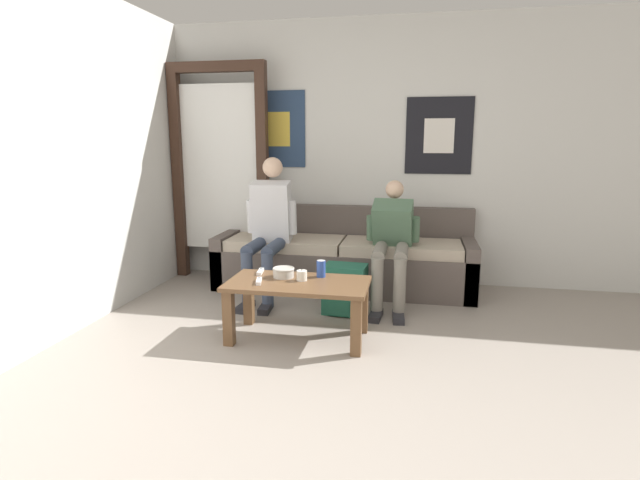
{
  "coord_description": "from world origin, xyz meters",
  "views": [
    {
      "loc": [
        0.58,
        -2.0,
        1.42
      ],
      "look_at": [
        -0.17,
        1.77,
        0.63
      ],
      "focal_mm": 28.0,
      "sensor_mm": 36.0,
      "label": 1
    }
  ],
  "objects_px": {
    "ceramic_bowl": "(284,272)",
    "game_controller_near_right": "(259,281)",
    "game_controller_near_left": "(260,272)",
    "person_seated_teen": "(392,239)",
    "couch": "(344,260)",
    "backpack": "(345,290)",
    "drink_can_blue": "(321,269)",
    "person_seated_adult": "(269,224)",
    "coffee_table": "(298,293)",
    "pillar_candle": "(302,276)"
  },
  "relations": [
    {
      "from": "person_seated_adult",
      "to": "drink_can_blue",
      "type": "xyz_separation_m",
      "value": [
        0.63,
        -0.78,
        -0.18
      ]
    },
    {
      "from": "ceramic_bowl",
      "to": "game_controller_near_right",
      "type": "xyz_separation_m",
      "value": [
        -0.13,
        -0.17,
        -0.03
      ]
    },
    {
      "from": "coffee_table",
      "to": "couch",
      "type": "bearing_deg",
      "value": 84.12
    },
    {
      "from": "pillar_candle",
      "to": "coffee_table",
      "type": "bearing_deg",
      "value": -122.16
    },
    {
      "from": "couch",
      "to": "ceramic_bowl",
      "type": "xyz_separation_m",
      "value": [
        -0.27,
        -1.23,
        0.19
      ]
    },
    {
      "from": "person_seated_teen",
      "to": "couch",
      "type": "bearing_deg",
      "value": 141.2
    },
    {
      "from": "game_controller_near_right",
      "to": "backpack",
      "type": "bearing_deg",
      "value": 52.53
    },
    {
      "from": "couch",
      "to": "drink_can_blue",
      "type": "distance_m",
      "value": 1.18
    },
    {
      "from": "game_controller_near_left",
      "to": "game_controller_near_right",
      "type": "distance_m",
      "value": 0.26
    },
    {
      "from": "person_seated_adult",
      "to": "person_seated_teen",
      "type": "distance_m",
      "value": 1.1
    },
    {
      "from": "ceramic_bowl",
      "to": "drink_can_blue",
      "type": "relative_size",
      "value": 1.29
    },
    {
      "from": "backpack",
      "to": "pillar_candle",
      "type": "xyz_separation_m",
      "value": [
        -0.23,
        -0.56,
        0.27
      ]
    },
    {
      "from": "drink_can_blue",
      "to": "person_seated_adult",
      "type": "bearing_deg",
      "value": 129.02
    },
    {
      "from": "pillar_candle",
      "to": "game_controller_near_right",
      "type": "height_order",
      "value": "pillar_candle"
    },
    {
      "from": "pillar_candle",
      "to": "game_controller_near_left",
      "type": "distance_m",
      "value": 0.38
    },
    {
      "from": "drink_can_blue",
      "to": "game_controller_near_right",
      "type": "bearing_deg",
      "value": -149.65
    },
    {
      "from": "pillar_candle",
      "to": "drink_can_blue",
      "type": "height_order",
      "value": "drink_can_blue"
    },
    {
      "from": "person_seated_teen",
      "to": "game_controller_near_left",
      "type": "distance_m",
      "value": 1.22
    },
    {
      "from": "couch",
      "to": "person_seated_adult",
      "type": "distance_m",
      "value": 0.84
    },
    {
      "from": "person_seated_adult",
      "to": "backpack",
      "type": "height_order",
      "value": "person_seated_adult"
    },
    {
      "from": "backpack",
      "to": "game_controller_near_left",
      "type": "distance_m",
      "value": 0.76
    },
    {
      "from": "game_controller_near_left",
      "to": "person_seated_teen",
      "type": "bearing_deg",
      "value": 39.56
    },
    {
      "from": "person_seated_teen",
      "to": "game_controller_near_right",
      "type": "xyz_separation_m",
      "value": [
        -0.87,
        -1.02,
        -0.14
      ]
    },
    {
      "from": "couch",
      "to": "backpack",
      "type": "bearing_deg",
      "value": -81.0
    },
    {
      "from": "pillar_candle",
      "to": "person_seated_adult",
      "type": "bearing_deg",
      "value": 119.76
    },
    {
      "from": "ceramic_bowl",
      "to": "game_controller_near_right",
      "type": "bearing_deg",
      "value": -128.02
    },
    {
      "from": "couch",
      "to": "person_seated_teen",
      "type": "distance_m",
      "value": 0.67
    },
    {
      "from": "coffee_table",
      "to": "person_seated_teen",
      "type": "xyz_separation_m",
      "value": [
        0.61,
        0.94,
        0.23
      ]
    },
    {
      "from": "game_controller_near_left",
      "to": "game_controller_near_right",
      "type": "bearing_deg",
      "value": -74.56
    },
    {
      "from": "coffee_table",
      "to": "game_controller_near_right",
      "type": "distance_m",
      "value": 0.29
    },
    {
      "from": "person_seated_teen",
      "to": "game_controller_near_right",
      "type": "bearing_deg",
      "value": -130.42
    },
    {
      "from": "drink_can_blue",
      "to": "game_controller_near_left",
      "type": "xyz_separation_m",
      "value": [
        -0.47,
        0.01,
        -0.05
      ]
    },
    {
      "from": "person_seated_adult",
      "to": "ceramic_bowl",
      "type": "bearing_deg",
      "value": -66.6
    },
    {
      "from": "backpack",
      "to": "game_controller_near_right",
      "type": "bearing_deg",
      "value": -127.47
    },
    {
      "from": "person_seated_adult",
      "to": "coffee_table",
      "type": "bearing_deg",
      "value": -62.14
    },
    {
      "from": "couch",
      "to": "game_controller_near_left",
      "type": "bearing_deg",
      "value": -112.05
    },
    {
      "from": "person_seated_teen",
      "to": "drink_can_blue",
      "type": "height_order",
      "value": "person_seated_teen"
    },
    {
      "from": "ceramic_bowl",
      "to": "drink_can_blue",
      "type": "xyz_separation_m",
      "value": [
        0.27,
        0.06,
        0.02
      ]
    },
    {
      "from": "couch",
      "to": "game_controller_near_right",
      "type": "bearing_deg",
      "value": -105.91
    },
    {
      "from": "person_seated_adult",
      "to": "pillar_candle",
      "type": "distance_m",
      "value": 1.06
    },
    {
      "from": "couch",
      "to": "person_seated_adult",
      "type": "height_order",
      "value": "person_seated_adult"
    },
    {
      "from": "person_seated_adult",
      "to": "game_controller_near_right",
      "type": "xyz_separation_m",
      "value": [
        0.23,
        -1.01,
        -0.23
      ]
    },
    {
      "from": "coffee_table",
      "to": "person_seated_teen",
      "type": "relative_size",
      "value": 0.95
    },
    {
      "from": "person_seated_teen",
      "to": "backpack",
      "type": "relative_size",
      "value": 2.59
    },
    {
      "from": "drink_can_blue",
      "to": "person_seated_teen",
      "type": "bearing_deg",
      "value": 59.18
    },
    {
      "from": "ceramic_bowl",
      "to": "drink_can_blue",
      "type": "bearing_deg",
      "value": 13.43
    },
    {
      "from": "person_seated_teen",
      "to": "ceramic_bowl",
      "type": "distance_m",
      "value": 1.13
    },
    {
      "from": "game_controller_near_right",
      "to": "ceramic_bowl",
      "type": "bearing_deg",
      "value": 51.98
    },
    {
      "from": "couch",
      "to": "pillar_candle",
      "type": "height_order",
      "value": "couch"
    },
    {
      "from": "person_seated_teen",
      "to": "game_controller_near_left",
      "type": "relative_size",
      "value": 7.15
    }
  ]
}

